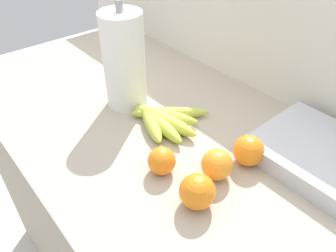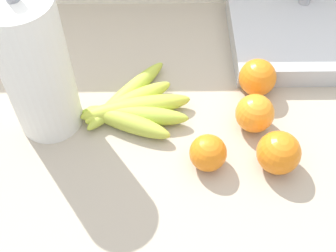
{
  "view_description": "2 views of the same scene",
  "coord_description": "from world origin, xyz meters",
  "views": [
    {
      "loc": [
        0.46,
        -0.43,
        1.47
      ],
      "look_at": [
        -0.03,
        -0.02,
        0.97
      ],
      "focal_mm": 34.75,
      "sensor_mm": 36.0,
      "label": 1
    },
    {
      "loc": [
        -0.02,
        -0.52,
        1.58
      ],
      "look_at": [
        -0.02,
        -0.04,
        0.96
      ],
      "focal_mm": 47.15,
      "sensor_mm": 36.0,
      "label": 2
    }
  ],
  "objects": [
    {
      "name": "paper_towel_roll",
      "position": [
        -0.23,
        0.0,
        1.07
      ],
      "size": [
        0.12,
        0.12,
        0.3
      ],
      "color": "white",
      "rests_on": "counter"
    },
    {
      "name": "counter",
      "position": [
        0.0,
        0.0,
        0.47
      ],
      "size": [
        1.56,
        0.7,
        0.93
      ],
      "primitive_type": "cube",
      "color": "#ADA08C",
      "rests_on": "ground"
    },
    {
      "name": "orange_far_right",
      "position": [
        0.16,
        0.07,
        0.97
      ],
      "size": [
        0.07,
        0.07,
        0.07
      ],
      "primitive_type": "sphere",
      "color": "orange",
      "rests_on": "counter"
    },
    {
      "name": "wall_back",
      "position": [
        0.0,
        0.38,
        0.65
      ],
      "size": [
        1.96,
        0.06,
        1.3
      ],
      "primitive_type": "cube",
      "color": "silver",
      "rests_on": "ground"
    },
    {
      "name": "sink_basin",
      "position": [
        0.29,
        0.2,
        0.96
      ],
      "size": [
        0.33,
        0.25,
        0.23
      ],
      "color": "#B7BABF",
      "rests_on": "counter"
    },
    {
      "name": "orange_right",
      "position": [
        0.17,
        -0.11,
        0.97
      ],
      "size": [
        0.07,
        0.07,
        0.07
      ],
      "primitive_type": "sphere",
      "color": "orange",
      "rests_on": "counter"
    },
    {
      "name": "orange_back_right",
      "position": [
        0.14,
        -0.02,
        0.97
      ],
      "size": [
        0.07,
        0.07,
        0.07
      ],
      "primitive_type": "sphere",
      "color": "orange",
      "rests_on": "counter"
    },
    {
      "name": "banana_bunch",
      "position": [
        -0.09,
        0.01,
        0.95
      ],
      "size": [
        0.21,
        0.21,
        0.04
      ],
      "color": "#AFBD3F",
      "rests_on": "counter"
    },
    {
      "name": "orange_center",
      "position": [
        0.05,
        -0.1,
        0.97
      ],
      "size": [
        0.06,
        0.06,
        0.06
      ],
      "primitive_type": "sphere",
      "color": "orange",
      "rests_on": "counter"
    }
  ]
}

